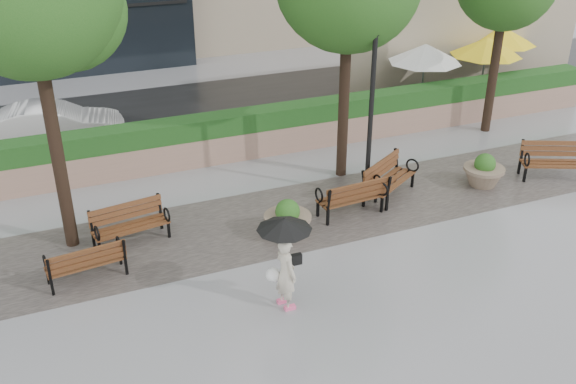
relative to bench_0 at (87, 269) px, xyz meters
name	(u,v)px	position (x,y,z in m)	size (l,w,h in m)	color
ground	(368,278)	(5.33, -2.16, -0.25)	(100.00, 100.00, 0.00)	gray
cobble_strip	(309,213)	(5.33, 0.84, -0.24)	(28.00, 3.20, 0.01)	#383330
hedge_wall	(253,133)	(5.33, 4.84, 0.42)	(24.00, 0.80, 1.35)	#9B7564
cafe_wall	(465,36)	(14.83, 7.84, 1.75)	(10.00, 0.60, 4.00)	tan
cafe_hedge	(486,95)	(14.33, 5.64, 0.20)	(8.00, 0.50, 0.90)	#194617
asphalt_street	(214,111)	(5.33, 8.84, -0.25)	(40.00, 7.00, 0.00)	black
bench_0	(87,269)	(0.00, 0.00, 0.00)	(1.63, 0.80, 0.84)	brown
bench_1	(131,232)	(1.10, 1.13, 0.02)	(1.75, 0.92, 0.90)	brown
bench_2	(353,204)	(6.32, 0.42, 0.03)	(1.80, 0.81, 0.94)	brown
bench_3	(389,186)	(7.59, 0.89, 0.04)	(1.89, 1.55, 0.97)	brown
bench_4	(555,168)	(12.31, 0.10, 0.05)	(1.98, 1.44, 1.00)	brown
planter_left	(288,222)	(4.46, 0.07, 0.11)	(1.08, 1.08, 0.91)	#7F6B56
planter_right	(484,173)	(10.25, 0.51, 0.10)	(1.07, 1.07, 0.90)	#7F6B56
lamppost	(370,125)	(7.14, 1.23, 1.65)	(0.28, 0.28, 4.30)	black
patio_umb_white	(425,54)	(12.01, 6.24, 1.74)	(2.50, 2.50, 2.30)	black
patio_umb_yellow_a	(487,47)	(14.49, 6.17, 1.74)	(2.50, 2.50, 2.30)	black
patio_umb_yellow_b	(503,36)	(16.11, 7.31, 1.74)	(2.50, 2.50, 2.30)	black
car_right	(53,126)	(-0.02, 7.57, 0.43)	(1.45, 4.15, 1.37)	silver
pedestrian	(285,254)	(3.40, -2.35, 0.90)	(1.03, 1.03, 1.89)	beige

